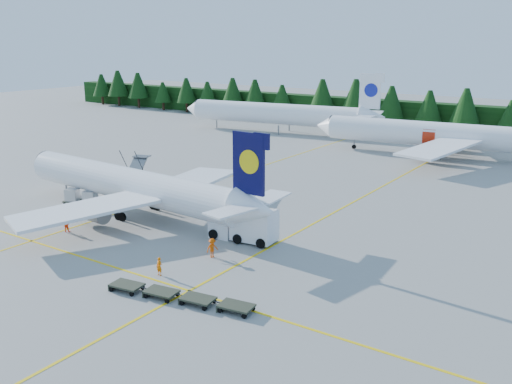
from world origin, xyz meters
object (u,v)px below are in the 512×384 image
Objects in this scene: airstairs at (128,188)px; service_truck at (243,224)px; airliner_red at (427,134)px; airliner_navy at (125,184)px.

service_truck is (21.17, -5.08, 0.65)m from airstairs.
airliner_red is at bearing 83.12° from service_truck.
airliner_navy is 7.32m from airstairs.
service_truck is (16.30, -0.13, -1.65)m from airliner_navy.
airliner_navy is 0.91× the size of airliner_red.
airliner_red is 5.63× the size of airstairs.
airliner_red reaches higher than service_truck.
airstairs reaches higher than service_truck.
airstairs is 21.78m from service_truck.
service_truck is at bearing -32.67° from airstairs.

